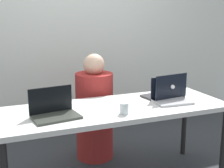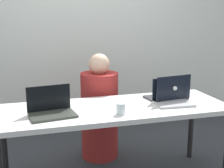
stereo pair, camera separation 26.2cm
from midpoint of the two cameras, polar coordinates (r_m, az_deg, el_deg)
back_wall at (r=3.89m, az=-3.70°, el=8.97°), size 5.01×0.10×2.44m
desk at (r=2.62m, az=3.30°, el=-5.48°), size 1.93×0.70×0.72m
person_at_center at (r=3.22m, az=0.04°, el=-5.19°), size 0.43×0.43×1.09m
laptop_front_right at (r=2.76m, az=13.67°, el=-2.61°), size 0.33×0.25×0.21m
laptop_front_left at (r=2.41m, az=-8.02°, el=-4.59°), size 0.37×0.28×0.22m
laptop_back_right at (r=2.87m, az=12.88°, el=-1.87°), size 0.38×0.30×0.23m
water_glass_center at (r=2.41m, az=4.73°, el=-4.71°), size 0.07×0.07×0.09m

